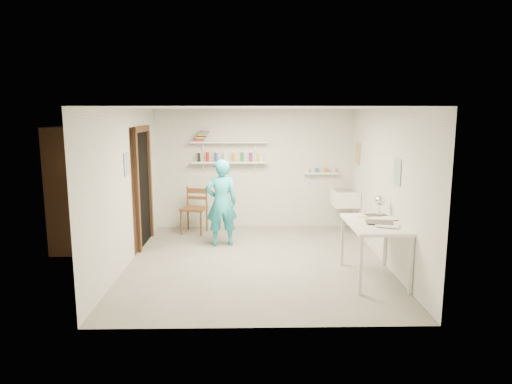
{
  "coord_description": "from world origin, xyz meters",
  "views": [
    {
      "loc": [
        -0.14,
        -6.93,
        2.35
      ],
      "look_at": [
        0.0,
        0.4,
        1.05
      ],
      "focal_mm": 32.0,
      "sensor_mm": 36.0,
      "label": 1
    }
  ],
  "objects_px": {
    "wall_clock": "(224,186)",
    "man": "(221,203)",
    "desk_lamp": "(380,200)",
    "belfast_sink": "(345,198)",
    "wooden_chair": "(194,209)",
    "work_table": "(374,251)"
  },
  "relations": [
    {
      "from": "man",
      "to": "wooden_chair",
      "type": "bearing_deg",
      "value": -67.15
    },
    {
      "from": "man",
      "to": "desk_lamp",
      "type": "relative_size",
      "value": 10.02
    },
    {
      "from": "belfast_sink",
      "to": "work_table",
      "type": "height_order",
      "value": "belfast_sink"
    },
    {
      "from": "belfast_sink",
      "to": "man",
      "type": "xyz_separation_m",
      "value": [
        -2.35,
        -0.78,
        0.07
      ]
    },
    {
      "from": "man",
      "to": "wooden_chair",
      "type": "relative_size",
      "value": 1.58
    },
    {
      "from": "desk_lamp",
      "to": "wall_clock",
      "type": "bearing_deg",
      "value": 149.19
    },
    {
      "from": "work_table",
      "to": "man",
      "type": "bearing_deg",
      "value": 142.73
    },
    {
      "from": "work_table",
      "to": "desk_lamp",
      "type": "bearing_deg",
      "value": 67.58
    },
    {
      "from": "man",
      "to": "desk_lamp",
      "type": "bearing_deg",
      "value": 141.48
    },
    {
      "from": "work_table",
      "to": "belfast_sink",
      "type": "bearing_deg",
      "value": 87.46
    },
    {
      "from": "man",
      "to": "wooden_chair",
      "type": "distance_m",
      "value": 1.05
    },
    {
      "from": "desk_lamp",
      "to": "belfast_sink",
      "type": "bearing_deg",
      "value": 92.65
    },
    {
      "from": "man",
      "to": "wall_clock",
      "type": "height_order",
      "value": "man"
    },
    {
      "from": "wall_clock",
      "to": "man",
      "type": "bearing_deg",
      "value": -114.19
    },
    {
      "from": "man",
      "to": "work_table",
      "type": "bearing_deg",
      "value": 130.64
    },
    {
      "from": "belfast_sink",
      "to": "man",
      "type": "distance_m",
      "value": 2.47
    },
    {
      "from": "man",
      "to": "desk_lamp",
      "type": "xyz_separation_m",
      "value": [
        2.44,
        -1.21,
        0.27
      ]
    },
    {
      "from": "wall_clock",
      "to": "wooden_chair",
      "type": "relative_size",
      "value": 0.28
    },
    {
      "from": "belfast_sink",
      "to": "wall_clock",
      "type": "distance_m",
      "value": 2.39
    },
    {
      "from": "belfast_sink",
      "to": "wooden_chair",
      "type": "height_order",
      "value": "wooden_chair"
    },
    {
      "from": "desk_lamp",
      "to": "work_table",
      "type": "bearing_deg",
      "value": -112.42
    },
    {
      "from": "wall_clock",
      "to": "wooden_chair",
      "type": "xyz_separation_m",
      "value": [
        -0.63,
        0.62,
        -0.54
      ]
    }
  ]
}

